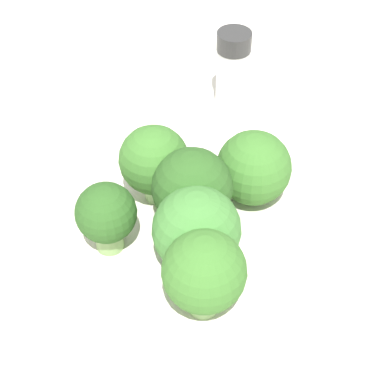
% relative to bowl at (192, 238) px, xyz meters
% --- Properties ---
extents(ground_plane, '(3.00, 3.00, 0.00)m').
position_rel_bowl_xyz_m(ground_plane, '(0.00, 0.00, -0.02)').
color(ground_plane, silver).
extents(bowl, '(0.20, 0.20, 0.03)m').
position_rel_bowl_xyz_m(bowl, '(0.00, 0.00, 0.00)').
color(bowl, silver).
rests_on(bowl, ground_plane).
extents(broccoli_floret_0, '(0.05, 0.05, 0.06)m').
position_rel_bowl_xyz_m(broccoli_floret_0, '(-0.00, 0.00, 0.05)').
color(broccoli_floret_0, '#84AD66').
rests_on(broccoli_floret_0, bowl).
extents(broccoli_floret_1, '(0.05, 0.05, 0.06)m').
position_rel_bowl_xyz_m(broccoli_floret_1, '(0.07, 0.02, 0.05)').
color(broccoli_floret_1, '#84AD66').
rests_on(broccoli_floret_1, bowl).
extents(broccoli_floret_2, '(0.06, 0.06, 0.06)m').
position_rel_bowl_xyz_m(broccoli_floret_2, '(0.03, 0.01, 0.05)').
color(broccoli_floret_2, '#84AD66').
rests_on(broccoli_floret_2, bowl).
extents(broccoli_floret_3, '(0.05, 0.05, 0.06)m').
position_rel_bowl_xyz_m(broccoli_floret_3, '(-0.02, -0.03, 0.05)').
color(broccoli_floret_3, '#8EB770').
rests_on(broccoli_floret_3, bowl).
extents(broccoli_floret_4, '(0.04, 0.04, 0.05)m').
position_rel_bowl_xyz_m(broccoli_floret_4, '(0.03, -0.05, 0.04)').
color(broccoli_floret_4, '#7A9E5B').
rests_on(broccoli_floret_4, bowl).
extents(broccoli_floret_5, '(0.05, 0.05, 0.05)m').
position_rel_bowl_xyz_m(broccoli_floret_5, '(-0.03, 0.04, 0.04)').
color(broccoli_floret_5, '#8EB770').
rests_on(broccoli_floret_5, bowl).
extents(pepper_shaker, '(0.03, 0.03, 0.08)m').
position_rel_bowl_xyz_m(pepper_shaker, '(-0.18, 0.01, 0.02)').
color(pepper_shaker, silver).
rests_on(pepper_shaker, ground_plane).
extents(almond_crumb_1, '(0.01, 0.01, 0.01)m').
position_rel_bowl_xyz_m(almond_crumb_1, '(-0.10, 0.06, -0.01)').
color(almond_crumb_1, '#AD7F4C').
rests_on(almond_crumb_1, ground_plane).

